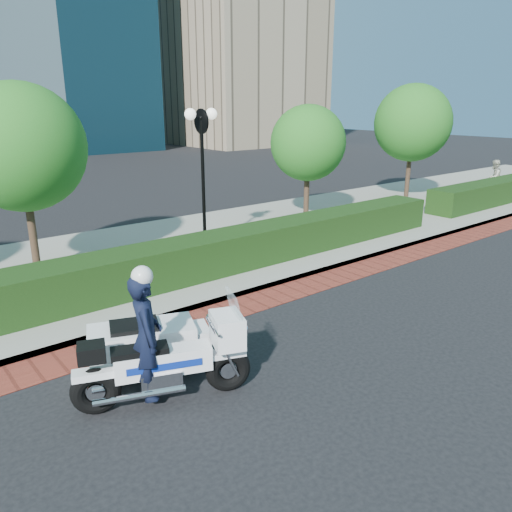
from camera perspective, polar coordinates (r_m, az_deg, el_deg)
ground at (r=10.82m, az=5.08°, el=-7.62°), size 120.00×120.00×0.00m
brick_strip at (r=11.84m, az=0.04°, el=-5.24°), size 60.00×1.00×0.01m
sidewalk at (r=15.38m, az=-10.55°, el=0.09°), size 60.00×8.00×0.15m
hedge_main at (r=13.23m, az=-5.68°, el=0.08°), size 18.00×1.20×1.00m
hedge_far at (r=25.51m, az=26.11°, el=6.76°), size 10.00×1.20×1.00m
lamppost at (r=14.61m, az=-6.14°, el=10.97°), size 1.02×0.70×4.21m
tree_b at (r=13.97m, az=-25.28°, el=11.13°), size 3.20×3.20×4.89m
tree_c at (r=19.07m, az=5.96°, el=12.70°), size 2.80×2.80×4.30m
tree_d at (r=24.05m, az=17.47°, el=14.30°), size 3.40×3.40×5.16m
tower_right at (r=57.72m, az=-1.21°, el=26.71°), size 14.00×12.00×28.00m
police_motorcycle at (r=8.30m, az=-11.77°, el=-10.07°), size 2.71×2.47×2.28m
pedestrian at (r=27.10m, az=25.53°, el=8.10°), size 0.85×0.68×1.69m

